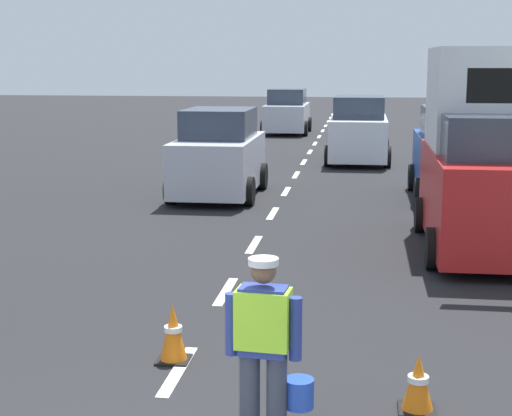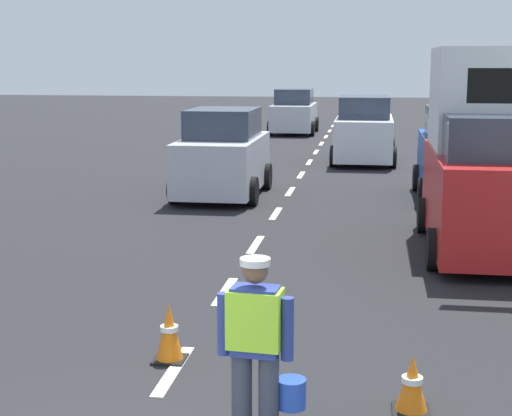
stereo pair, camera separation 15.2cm
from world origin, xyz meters
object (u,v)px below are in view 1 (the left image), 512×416
object	(u,v)px
car_oncoming_third	(287,113)
traffic_cone_far	(173,333)
car_parked_far	(452,157)
delivery_truck	(484,158)
car_outgoing_far	(358,132)
car_oncoming_lead	(219,156)
traffic_cone_near	(418,383)
road_worker	(266,342)

from	to	relation	value
car_oncoming_third	traffic_cone_far	bearing A→B (deg)	-87.03
car_parked_far	delivery_truck	bearing A→B (deg)	-90.13
car_outgoing_far	car_oncoming_lead	bearing A→B (deg)	-114.99
delivery_truck	traffic_cone_far	bearing A→B (deg)	-124.46
car_oncoming_third	delivery_truck	bearing A→B (deg)	-75.75
traffic_cone_near	car_parked_far	size ratio (longest dim) A/B	0.15
car_oncoming_lead	delivery_truck	bearing A→B (deg)	-40.31
traffic_cone_near	traffic_cone_far	distance (m)	2.77
traffic_cone_near	traffic_cone_far	xyz separation A→B (m)	(-2.61, 0.93, 0.05)
car_outgoing_far	car_oncoming_third	world-z (taller)	car_outgoing_far
delivery_truck	car_oncoming_third	bearing A→B (deg)	104.25
traffic_cone_near	car_parked_far	distance (m)	12.21
road_worker	car_outgoing_far	bearing A→B (deg)	88.17
road_worker	traffic_cone_near	size ratio (longest dim) A/B	2.92
car_outgoing_far	car_oncoming_lead	distance (m)	7.94
delivery_truck	car_outgoing_far	bearing A→B (deg)	100.78
car_parked_far	car_oncoming_lead	world-z (taller)	car_parked_far
traffic_cone_far	car_oncoming_third	xyz separation A→B (m)	(-1.46, 28.21, 0.62)
road_worker	traffic_cone_near	bearing A→B (deg)	31.10
traffic_cone_near	car_oncoming_lead	distance (m)	12.49
delivery_truck	car_parked_far	world-z (taller)	delivery_truck
car_outgoing_far	delivery_truck	bearing A→B (deg)	-79.22
traffic_cone_far	car_oncoming_third	bearing A→B (deg)	92.97
delivery_truck	traffic_cone_near	bearing A→B (deg)	-102.50
car_outgoing_far	traffic_cone_near	bearing A→B (deg)	-87.81
car_oncoming_third	car_outgoing_far	bearing A→B (deg)	-71.79
delivery_truck	car_oncoming_third	distance (m)	22.86
traffic_cone_far	car_parked_far	size ratio (longest dim) A/B	0.17
traffic_cone_near	road_worker	bearing A→B (deg)	-148.90
car_outgoing_far	car_parked_far	bearing A→B (deg)	-71.61
traffic_cone_far	car_parked_far	distance (m)	11.93
road_worker	car_oncoming_third	size ratio (longest dim) A/B	0.42
traffic_cone_far	car_parked_far	bearing A→B (deg)	69.47
traffic_cone_far	car_outgoing_far	size ratio (longest dim) A/B	0.16
traffic_cone_far	car_oncoming_lead	distance (m)	10.96
road_worker	car_oncoming_lead	size ratio (longest dim) A/B	0.43
traffic_cone_near	car_oncoming_third	bearing A→B (deg)	97.96
road_worker	car_oncoming_lead	bearing A→B (deg)	102.19
traffic_cone_far	delivery_truck	world-z (taller)	delivery_truck
delivery_truck	car_outgoing_far	size ratio (longest dim) A/B	1.09
road_worker	delivery_truck	size ratio (longest dim) A/B	0.36
traffic_cone_near	delivery_truck	world-z (taller)	delivery_truck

